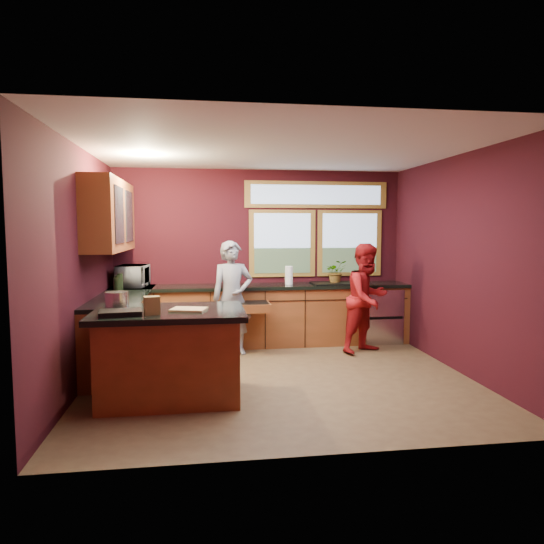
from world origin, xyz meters
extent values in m
plane|color=brown|center=(0.00, 0.00, 0.00)|extent=(4.50, 4.50, 0.00)
cube|color=black|center=(0.00, 2.00, 1.35)|extent=(4.50, 0.02, 2.70)
cube|color=black|center=(0.00, -2.00, 1.35)|extent=(4.50, 0.02, 2.70)
cube|color=black|center=(-2.25, 0.00, 1.35)|extent=(0.02, 4.00, 2.70)
cube|color=black|center=(2.25, 0.00, 1.35)|extent=(0.02, 4.00, 2.70)
cube|color=silver|center=(0.00, 0.00, 2.70)|extent=(4.50, 4.00, 0.02)
cube|color=#8EA4C5|center=(0.35, 1.99, 1.55)|extent=(1.06, 0.02, 1.06)
cube|color=#8EA4C5|center=(1.45, 1.99, 1.55)|extent=(1.06, 0.02, 1.06)
cube|color=olive|center=(0.90, 1.99, 2.32)|extent=(2.30, 0.02, 0.42)
cube|color=brown|center=(-2.07, 0.85, 1.95)|extent=(0.36, 1.80, 0.90)
cube|color=brown|center=(0.00, 1.70, 0.44)|extent=(4.50, 0.60, 0.88)
cube|color=black|center=(0.00, 1.69, 0.91)|extent=(4.50, 0.64, 0.05)
cube|color=#B7B7BC|center=(1.85, 1.68, 0.42)|extent=(0.60, 0.58, 0.85)
cube|color=black|center=(1.10, 1.66, 0.91)|extent=(0.66, 0.46, 0.05)
cube|color=brown|center=(-1.95, 0.85, 0.44)|extent=(0.60, 2.30, 0.88)
cube|color=black|center=(-1.94, 0.85, 0.91)|extent=(0.64, 2.30, 0.05)
cube|color=brown|center=(-1.25, -0.52, 0.44)|extent=(1.40, 0.90, 0.88)
cube|color=black|center=(-1.25, -0.52, 0.92)|extent=(1.55, 1.05, 0.06)
imported|color=slate|center=(-0.50, 1.20, 0.81)|extent=(0.65, 0.48, 1.62)
imported|color=maroon|center=(1.44, 1.05, 0.79)|extent=(0.96, 0.89, 1.57)
imported|color=#999999|center=(-1.92, 1.70, 1.09)|extent=(0.44, 0.61, 0.32)
imported|color=#999999|center=(1.16, 1.75, 1.11)|extent=(0.32, 0.28, 0.36)
cylinder|color=white|center=(0.41, 1.70, 1.07)|extent=(0.12, 0.12, 0.28)
cube|color=tan|center=(-1.05, -0.57, 0.95)|extent=(0.40, 0.34, 0.02)
cylinder|color=silver|center=(-1.80, -0.37, 1.03)|extent=(0.24, 0.24, 0.18)
cube|color=brown|center=(-1.40, -0.77, 1.03)|extent=(0.17, 0.15, 0.18)
cube|color=black|center=(-1.70, -0.77, 0.97)|extent=(0.44, 0.34, 0.05)
camera|label=1|loc=(-0.89, -5.59, 1.79)|focal=32.00mm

